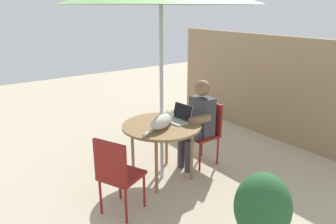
{
  "coord_description": "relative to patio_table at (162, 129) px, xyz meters",
  "views": [
    {
      "loc": [
        3.15,
        -2.24,
        2.18
      ],
      "look_at": [
        0.0,
        0.1,
        0.89
      ],
      "focal_mm": 34.83,
      "sensor_mm": 36.0,
      "label": 1
    }
  ],
  "objects": [
    {
      "name": "patio_table",
      "position": [
        0.0,
        0.0,
        0.0
      ],
      "size": [
        1.01,
        1.01,
        0.74
      ],
      "color": "olive",
      "rests_on": "ground"
    },
    {
      "name": "cat",
      "position": [
        0.09,
        -0.06,
        0.15
      ],
      "size": [
        0.34,
        0.62,
        0.17
      ],
      "color": "silver",
      "rests_on": "patio_table"
    },
    {
      "name": "person_seated",
      "position": [
        0.0,
        0.61,
        0.01
      ],
      "size": [
        0.48,
        0.48,
        1.23
      ],
      "color": "#3F3F47",
      "rests_on": "ground"
    },
    {
      "name": "potted_plant_near_fence",
      "position": [
        1.73,
        -0.19,
        -0.21
      ],
      "size": [
        0.48,
        0.48,
        0.87
      ],
      "color": "#595654",
      "rests_on": "ground"
    },
    {
      "name": "fence_back",
      "position": [
        0.0,
        2.35,
        0.18
      ],
      "size": [
        4.54,
        0.08,
        1.73
      ],
      "primitive_type": "cube",
      "color": "#937756",
      "rests_on": "ground"
    },
    {
      "name": "chair_empty",
      "position": [
        0.38,
        -0.85,
        -0.16
      ],
      "size": [
        0.53,
        0.53,
        0.89
      ],
      "color": "maroon",
      "rests_on": "ground"
    },
    {
      "name": "laptop",
      "position": [
        0.02,
        0.27,
        0.13
      ],
      "size": [
        0.33,
        0.28,
        0.21
      ],
      "color": "silver",
      "rests_on": "patio_table"
    },
    {
      "name": "chair_occupied",
      "position": [
        0.0,
        0.77,
        -0.16
      ],
      "size": [
        0.4,
        0.4,
        0.89
      ],
      "color": "maroon",
      "rests_on": "ground"
    },
    {
      "name": "ground_plane",
      "position": [
        0.0,
        0.0,
        -0.68
      ],
      "size": [
        14.0,
        14.0,
        0.0
      ],
      "primitive_type": "plane",
      "color": "#BCAD93"
    }
  ]
}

